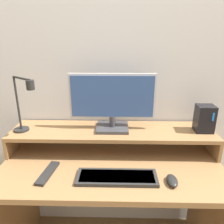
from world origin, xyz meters
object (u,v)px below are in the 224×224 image
object	(u,v)px
keyboard	(117,177)
mouse	(172,181)
router_dock	(204,119)
desk_lamp	(24,106)
remote_control	(48,173)
monitor	(113,101)

from	to	relation	value
keyboard	mouse	size ratio (longest dim) A/B	4.11
keyboard	mouse	xyz separation A→B (m)	(0.27, -0.03, 0.01)
router_dock	keyboard	xyz separation A→B (m)	(-0.51, -0.29, -0.20)
desk_lamp	remote_control	size ratio (longest dim) A/B	1.63
remote_control	desk_lamp	bearing A→B (deg)	129.48
monitor	desk_lamp	bearing A→B (deg)	-171.32
desk_lamp	mouse	distance (m)	0.88
desk_lamp	remote_control	world-z (taller)	desk_lamp
desk_lamp	mouse	xyz separation A→B (m)	(0.79, -0.26, -0.29)
monitor	remote_control	xyz separation A→B (m)	(-0.33, -0.28, -0.30)
monitor	keyboard	distance (m)	0.43
remote_control	router_dock	bearing A→B (deg)	16.63
mouse	remote_control	distance (m)	0.62
router_dock	remote_control	size ratio (longest dim) A/B	0.79
mouse	keyboard	bearing A→B (deg)	174.19
router_dock	remote_control	world-z (taller)	router_dock
desk_lamp	keyboard	world-z (taller)	desk_lamp
remote_control	monitor	bearing A→B (deg)	40.54
desk_lamp	keyboard	size ratio (longest dim) A/B	0.82
monitor	keyboard	xyz separation A→B (m)	(0.03, -0.31, -0.30)
mouse	monitor	bearing A→B (deg)	130.84
keyboard	remote_control	world-z (taller)	keyboard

